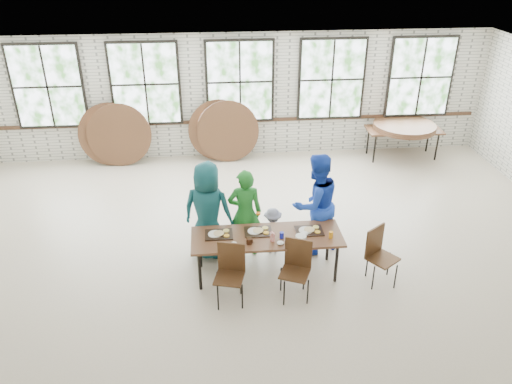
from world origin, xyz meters
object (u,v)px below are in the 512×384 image
(chair_near_left, at_px, (230,268))
(storage_table, at_px, (404,131))
(chair_near_right, at_px, (297,264))
(dining_table, at_px, (267,239))

(chair_near_left, distance_m, storage_table, 6.74)
(storage_table, bearing_deg, chair_near_right, -122.85)
(chair_near_left, xyz_separation_m, storage_table, (4.49, 5.02, 0.13))
(chair_near_right, relative_size, storage_table, 0.52)
(chair_near_left, bearing_deg, chair_near_right, 15.39)
(chair_near_left, relative_size, storage_table, 0.52)
(chair_near_left, bearing_deg, dining_table, 56.76)
(dining_table, distance_m, chair_near_right, 0.68)
(chair_near_left, distance_m, chair_near_right, 1.00)
(dining_table, bearing_deg, storage_table, 48.78)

